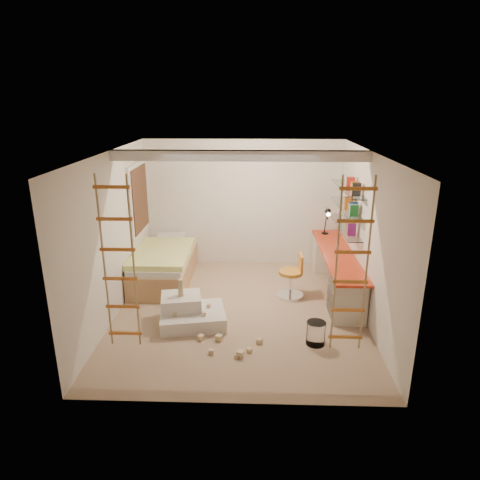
{
  "coord_description": "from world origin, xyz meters",
  "views": [
    {
      "loc": [
        0.22,
        -6.35,
        3.36
      ],
      "look_at": [
        0.0,
        0.3,
        1.15
      ],
      "focal_mm": 32.0,
      "sensor_mm": 36.0,
      "label": 1
    }
  ],
  "objects_px": {
    "swivel_chair": "(292,281)",
    "play_platform": "(189,313)",
    "desk": "(336,270)",
    "bed": "(165,265)"
  },
  "relations": [
    {
      "from": "swivel_chair",
      "to": "play_platform",
      "type": "bearing_deg",
      "value": -149.4
    },
    {
      "from": "bed",
      "to": "swivel_chair",
      "type": "distance_m",
      "value": 2.47
    },
    {
      "from": "desk",
      "to": "swivel_chair",
      "type": "distance_m",
      "value": 0.86
    },
    {
      "from": "desk",
      "to": "bed",
      "type": "height_order",
      "value": "desk"
    },
    {
      "from": "swivel_chair",
      "to": "desk",
      "type": "bearing_deg",
      "value": 18.36
    },
    {
      "from": "desk",
      "to": "play_platform",
      "type": "height_order",
      "value": "desk"
    },
    {
      "from": "bed",
      "to": "play_platform",
      "type": "distance_m",
      "value": 1.78
    },
    {
      "from": "bed",
      "to": "play_platform",
      "type": "bearing_deg",
      "value": -66.35
    },
    {
      "from": "desk",
      "to": "bed",
      "type": "relative_size",
      "value": 1.4
    },
    {
      "from": "play_platform",
      "to": "swivel_chair",
      "type": "bearing_deg",
      "value": 30.6
    }
  ]
}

